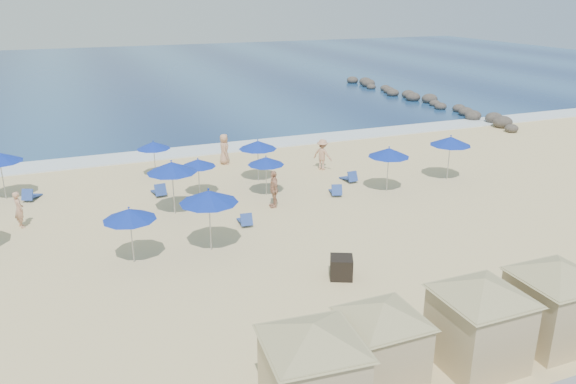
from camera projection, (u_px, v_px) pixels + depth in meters
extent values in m
plane|color=beige|center=(275.00, 245.00, 23.17)|extent=(160.00, 160.00, 0.00)
cube|color=navy|center=(122.00, 74.00, 71.22)|extent=(160.00, 80.00, 0.06)
cube|color=white|center=(191.00, 151.00, 36.70)|extent=(160.00, 2.50, 0.08)
ellipsoid|color=#322C29|center=(511.00, 128.00, 41.80)|extent=(1.00, 1.00, 0.65)
ellipsoid|color=#322C29|center=(503.00, 122.00, 43.23)|extent=(1.48, 1.48, 0.96)
ellipsoid|color=#322C29|center=(494.00, 118.00, 44.72)|extent=(1.40, 1.40, 0.91)
ellipsoid|color=#322C29|center=(473.00, 116.00, 45.74)|extent=(1.32, 1.32, 0.86)
ellipsoid|color=#322C29|center=(466.00, 112.00, 47.23)|extent=(1.24, 1.24, 0.81)
ellipsoid|color=#322C29|center=(459.00, 109.00, 48.71)|extent=(1.16, 1.16, 0.75)
ellipsoid|color=#322C29|center=(440.00, 106.00, 49.74)|extent=(1.08, 1.08, 0.70)
ellipsoid|color=#322C29|center=(435.00, 103.00, 51.22)|extent=(1.00, 1.00, 0.65)
ellipsoid|color=#322C29|center=(430.00, 99.00, 52.66)|extent=(1.48, 1.48, 0.96)
ellipsoid|color=#322C29|center=(413.00, 97.00, 53.68)|extent=(1.40, 1.40, 0.91)
ellipsoid|color=#322C29|center=(408.00, 95.00, 55.17)|extent=(1.32, 1.32, 0.86)
ellipsoid|color=#322C29|center=(393.00, 93.00, 56.19)|extent=(1.24, 1.24, 0.81)
ellipsoid|color=#322C29|center=(389.00, 91.00, 57.68)|extent=(1.16, 1.16, 0.75)
ellipsoid|color=#322C29|center=(385.00, 88.00, 59.17)|extent=(1.08, 1.08, 0.70)
ellipsoid|color=#322C29|center=(371.00, 87.00, 60.19)|extent=(1.00, 1.00, 0.65)
ellipsoid|color=#322C29|center=(368.00, 83.00, 61.62)|extent=(1.48, 1.48, 0.96)
ellipsoid|color=#322C29|center=(365.00, 81.00, 63.11)|extent=(1.40, 1.40, 0.91)
ellipsoid|color=#322C29|center=(352.00, 80.00, 64.13)|extent=(1.32, 1.32, 0.86)
cube|color=black|center=(341.00, 267.00, 20.40)|extent=(1.07, 1.07, 0.81)
cube|color=tan|center=(312.00, 381.00, 13.40)|extent=(2.31, 2.31, 2.14)
cube|color=tan|center=(313.00, 343.00, 13.05)|extent=(2.42, 2.42, 0.09)
pyramid|color=tan|center=(313.00, 323.00, 12.87)|extent=(4.68, 4.68, 0.54)
cube|color=tan|center=(381.00, 351.00, 14.74)|extent=(1.94, 1.94, 1.92)
cube|color=tan|center=(383.00, 319.00, 14.42)|extent=(2.04, 2.04, 0.08)
pyramid|color=tan|center=(384.00, 303.00, 14.25)|extent=(4.21, 4.21, 0.48)
cube|color=tan|center=(478.00, 330.00, 15.45)|extent=(2.14, 2.14, 2.13)
cube|color=tan|center=(482.00, 296.00, 15.10)|extent=(2.25, 2.25, 0.09)
pyramid|color=tan|center=(485.00, 278.00, 14.92)|extent=(4.67, 4.67, 0.53)
cube|color=tan|center=(552.00, 310.00, 16.45)|extent=(2.12, 2.12, 2.11)
cube|color=tan|center=(558.00, 278.00, 16.10)|extent=(2.23, 2.23, 0.08)
pyramid|color=tan|center=(561.00, 261.00, 15.92)|extent=(4.64, 4.64, 0.53)
cylinder|color=#A5A8AD|center=(3.00, 180.00, 28.01)|extent=(0.05, 0.05, 2.00)
cylinder|color=#A5A8AD|center=(132.00, 241.00, 21.39)|extent=(0.05, 0.05, 1.83)
cone|color=#0E289A|center=(129.00, 214.00, 21.02)|extent=(2.02, 2.02, 0.43)
sphere|color=#0E289A|center=(129.00, 208.00, 20.94)|extent=(0.08, 0.08, 0.08)
cylinder|color=#A5A8AD|center=(155.00, 162.00, 31.46)|extent=(0.04, 0.04, 1.68)
cone|color=#0E289A|center=(153.00, 145.00, 31.12)|extent=(1.86, 1.86, 0.40)
sphere|color=#0E289A|center=(153.00, 141.00, 31.04)|extent=(0.07, 0.07, 0.07)
cylinder|color=#A5A8AD|center=(174.00, 193.00, 26.11)|extent=(0.06, 0.06, 2.10)
cone|color=#0E289A|center=(172.00, 167.00, 25.69)|extent=(2.32, 2.32, 0.50)
sphere|color=#0E289A|center=(171.00, 161.00, 25.59)|extent=(0.09, 0.09, 0.09)
cylinder|color=#A5A8AD|center=(210.00, 226.00, 22.35)|extent=(0.06, 0.06, 2.12)
cone|color=#0E289A|center=(209.00, 196.00, 21.93)|extent=(2.34, 2.34, 0.50)
sphere|color=#0E289A|center=(208.00, 189.00, 21.83)|extent=(0.09, 0.09, 0.09)
cylinder|color=#A5A8AD|center=(199.00, 181.00, 28.47)|extent=(0.04, 0.04, 1.62)
cone|color=#0E289A|center=(198.00, 163.00, 28.15)|extent=(1.79, 1.79, 0.38)
sphere|color=#0E289A|center=(198.00, 158.00, 28.07)|extent=(0.07, 0.07, 0.07)
cylinder|color=#A5A8AD|center=(266.00, 180.00, 28.58)|extent=(0.04, 0.04, 1.69)
cone|color=#0E289A|center=(266.00, 161.00, 28.24)|extent=(1.86, 1.86, 0.40)
sphere|color=#0E289A|center=(266.00, 156.00, 28.16)|extent=(0.07, 0.07, 0.07)
cylinder|color=#A5A8AD|center=(258.00, 164.00, 30.74)|extent=(0.05, 0.05, 1.88)
cone|color=#0E289A|center=(258.00, 145.00, 30.37)|extent=(2.08, 2.08, 0.45)
sphere|color=#0E289A|center=(258.00, 140.00, 30.28)|extent=(0.08, 0.08, 0.08)
cylinder|color=#A5A8AD|center=(388.00, 174.00, 29.12)|extent=(0.05, 0.05, 1.93)
cone|color=#0E289A|center=(389.00, 152.00, 28.74)|extent=(2.14, 2.14, 0.46)
sphere|color=#0E289A|center=(389.00, 147.00, 28.64)|extent=(0.08, 0.08, 0.08)
cylinder|color=#A5A8AD|center=(448.00, 162.00, 30.97)|extent=(0.05, 0.05, 2.02)
cone|color=#0E289A|center=(451.00, 141.00, 30.57)|extent=(2.23, 2.23, 0.48)
sphere|color=#0E289A|center=(451.00, 136.00, 30.47)|extent=(0.08, 0.08, 0.08)
cube|color=#284494|center=(32.00, 196.00, 28.31)|extent=(0.95, 1.28, 0.32)
cube|color=#284494|center=(27.00, 195.00, 27.77)|extent=(0.63, 0.51, 0.56)
cube|color=#284494|center=(158.00, 191.00, 28.93)|extent=(0.66, 1.25, 0.33)
cube|color=#284494|center=(161.00, 190.00, 28.42)|extent=(0.59, 0.37, 0.59)
cube|color=#284494|center=(244.00, 220.00, 25.28)|extent=(0.63, 1.16, 0.31)
cube|color=#284494|center=(247.00, 219.00, 24.78)|extent=(0.55, 0.35, 0.54)
cube|color=#284494|center=(335.00, 191.00, 28.99)|extent=(0.84, 1.24, 0.31)
cube|color=#284494|center=(337.00, 190.00, 28.47)|extent=(0.60, 0.45, 0.55)
cube|color=#284494|center=(348.00, 178.00, 31.04)|extent=(0.58, 1.17, 0.32)
cube|color=#284494|center=(353.00, 176.00, 30.54)|extent=(0.55, 0.33, 0.56)
imported|color=tan|center=(19.00, 209.00, 24.68)|extent=(0.59, 0.71, 1.66)
imported|color=tan|center=(274.00, 189.00, 27.00)|extent=(0.58, 1.12, 1.83)
imported|color=tan|center=(322.00, 155.00, 32.75)|extent=(1.24, 1.35, 1.82)
imported|color=tan|center=(224.00, 149.00, 33.86)|extent=(0.78, 1.01, 1.84)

